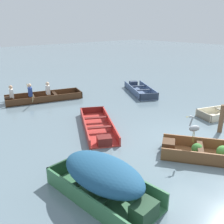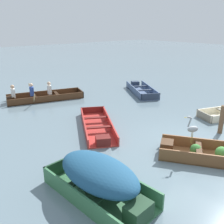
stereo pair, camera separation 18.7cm
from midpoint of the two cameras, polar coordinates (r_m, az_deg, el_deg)
ground_plane at (r=8.24m, az=20.00°, el=-7.92°), size 80.00×80.00×0.00m
dinghy_wooden_brown_foreground at (r=7.74m, az=22.70°, el=-8.86°), size 2.56×3.14×0.41m
skiff_slate_blue_near_moored at (r=14.13m, az=6.99°, el=5.00°), size 2.40×3.14×0.36m
skiff_red_mid_moored at (r=9.07m, az=-2.71°, el=-3.42°), size 2.47×3.26×0.31m
skiff_green_outer_moored at (r=5.59m, az=-1.91°, el=-14.50°), size 1.40×2.70×0.89m
rowboat_dark_varnish_with_crew at (r=13.06m, az=-15.60°, el=3.49°), size 3.86×2.41×0.89m
heron_on_dinghy at (r=7.37m, az=18.60°, el=-3.54°), size 0.43×0.29×0.84m
mooring_post at (r=9.46m, az=24.30°, el=-1.60°), size 0.16×0.16×1.01m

